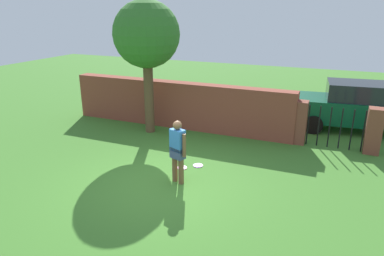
{
  "coord_description": "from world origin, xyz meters",
  "views": [
    {
      "loc": [
        3.79,
        -6.96,
        4.17
      ],
      "look_at": [
        0.18,
        1.57,
        1.0
      ],
      "focal_mm": 32.98,
      "sensor_mm": 36.0,
      "label": 1
    }
  ],
  "objects_px": {
    "person": "(178,149)",
    "car": "(355,107)",
    "frisbee_pink": "(182,168)",
    "tree": "(146,36)",
    "frisbee_purple": "(198,165)"
  },
  "relations": [
    {
      "from": "frisbee_purple",
      "to": "person",
      "type": "bearing_deg",
      "value": -95.45
    },
    {
      "from": "frisbee_pink",
      "to": "car",
      "type": "bearing_deg",
      "value": 50.96
    },
    {
      "from": "tree",
      "to": "car",
      "type": "distance_m",
      "value": 7.66
    },
    {
      "from": "tree",
      "to": "frisbee_pink",
      "type": "distance_m",
      "value": 4.64
    },
    {
      "from": "frisbee_purple",
      "to": "frisbee_pink",
      "type": "xyz_separation_m",
      "value": [
        -0.35,
        -0.31,
        0.0
      ]
    },
    {
      "from": "frisbee_purple",
      "to": "frisbee_pink",
      "type": "height_order",
      "value": "same"
    },
    {
      "from": "car",
      "to": "frisbee_pink",
      "type": "bearing_deg",
      "value": -134.66
    },
    {
      "from": "car",
      "to": "frisbee_pink",
      "type": "relative_size",
      "value": 16.1
    },
    {
      "from": "car",
      "to": "frisbee_purple",
      "type": "height_order",
      "value": "car"
    },
    {
      "from": "person",
      "to": "car",
      "type": "relative_size",
      "value": 0.37
    },
    {
      "from": "frisbee_pink",
      "to": "person",
      "type": "bearing_deg",
      "value": -72.39
    },
    {
      "from": "car",
      "to": "frisbee_pink",
      "type": "xyz_separation_m",
      "value": [
        -4.31,
        -5.32,
        -0.85
      ]
    },
    {
      "from": "tree",
      "to": "person",
      "type": "height_order",
      "value": "tree"
    },
    {
      "from": "car",
      "to": "frisbee_purple",
      "type": "relative_size",
      "value": 16.1
    },
    {
      "from": "car",
      "to": "frisbee_pink",
      "type": "height_order",
      "value": "car"
    }
  ]
}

